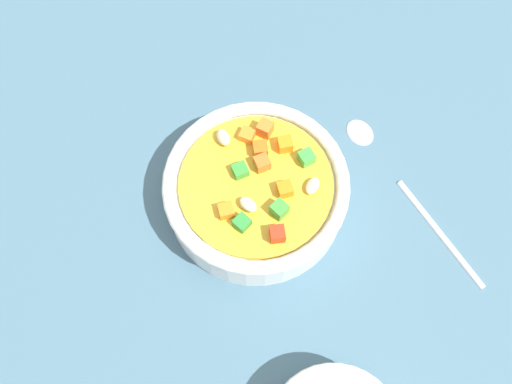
{
  "coord_description": "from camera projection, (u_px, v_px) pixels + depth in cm",
  "views": [
    {
      "loc": [
        6.6,
        -21.36,
        54.75
      ],
      "look_at": [
        0.0,
        0.0,
        2.38
      ],
      "focal_mm": 41.94,
      "sensor_mm": 36.0,
      "label": 1
    }
  ],
  "objects": [
    {
      "name": "soup_bowl_main",
      "position": [
        256.0,
        191.0,
        0.57
      ],
      "size": [
        17.44,
        17.44,
        5.91
      ],
      "color": "white",
      "rests_on": "ground_plane"
    },
    {
      "name": "spoon",
      "position": [
        393.0,
        172.0,
        0.6
      ],
      "size": [
        17.08,
        14.97,
        0.84
      ],
      "rotation": [
        0.0,
        0.0,
        2.43
      ],
      "color": "silver",
      "rests_on": "ground_plane"
    },
    {
      "name": "ground_plane",
      "position": [
        256.0,
        205.0,
        0.6
      ],
      "size": [
        140.0,
        140.0,
        2.0
      ],
      "primitive_type": "cube",
      "color": "#42667A"
    }
  ]
}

